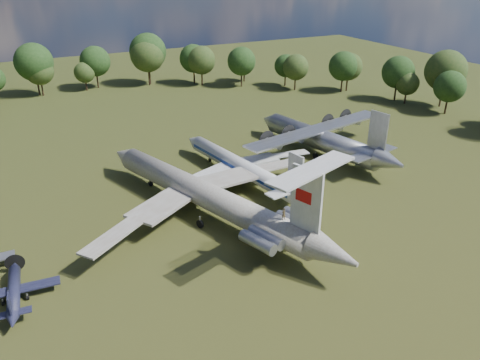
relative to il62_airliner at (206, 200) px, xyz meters
name	(u,v)px	position (x,y,z in m)	size (l,w,h in m)	color
ground	(171,213)	(-5.09, 3.38, -2.88)	(300.00, 300.00, 0.00)	#213712
il62_airliner	(206,200)	(0.00, 0.00, 0.00)	(45.15, 58.70, 5.76)	silver
tu104_jet	(241,170)	(11.23, 9.60, -0.76)	(31.84, 42.45, 4.24)	white
an12_transport	(321,142)	(32.24, 13.61, -0.12)	(37.56, 41.97, 5.52)	#A4A7AC
small_prop_west	(14,294)	(-29.42, -9.15, -1.81)	(10.74, 14.64, 2.15)	black
person_on_il62	(284,214)	(5.19, -15.26, 3.77)	(0.65, 0.42, 1.77)	olive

